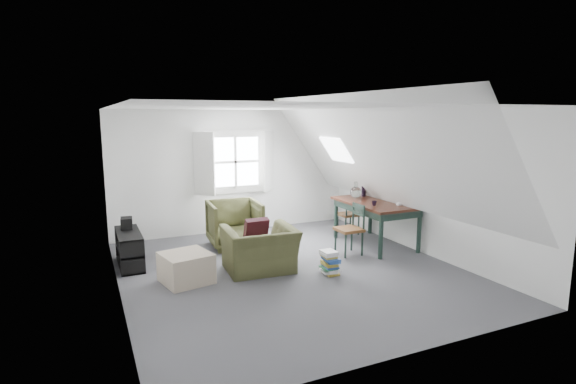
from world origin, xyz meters
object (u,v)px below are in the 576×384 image
dining_chair_far (349,214)px  dining_chair_near (351,228)px  ottoman (186,268)px  magazine_stack (330,263)px  media_shelf (130,251)px  armchair_far (235,246)px  dining_table (376,207)px  armchair_near (260,271)px

dining_chair_far → dining_chair_near: bearing=80.4°
ottoman → magazine_stack: 2.14m
media_shelf → armchair_far: bearing=14.9°
dining_table → magazine_stack: dining_table is taller
armchair_near → media_shelf: size_ratio=1.00×
ottoman → armchair_near: bearing=-0.4°
ottoman → magazine_stack: bearing=-15.8°
armchair_far → media_shelf: size_ratio=0.87×
armchair_near → media_shelf: media_shelf is taller
armchair_near → magazine_stack: (0.92, -0.57, 0.18)m
armchair_near → ottoman: size_ratio=1.65×
dining_table → dining_chair_near: dining_chair_near is taller
dining_chair_far → magazine_stack: (-1.52, -1.87, -0.24)m
dining_chair_near → media_shelf: size_ratio=0.82×
dining_table → media_shelf: dining_table is taller
dining_table → magazine_stack: (-1.55, -1.02, -0.53)m
dining_table → magazine_stack: 1.93m
armchair_far → dining_chair_near: 2.17m
ottoman → dining_table: bearing=6.9°
armchair_near → dining_chair_near: dining_chair_near is taller
armchair_near → dining_chair_near: bearing=-170.8°
dining_chair_near → magazine_stack: (-0.83, -0.73, -0.28)m
media_shelf → magazine_stack: media_shelf is taller
dining_chair_far → magazine_stack: size_ratio=2.23×
dining_table → dining_chair_far: (-0.03, 0.85, -0.29)m
armchair_far → armchair_near: bearing=-88.2°
armchair_near → media_shelf: bearing=-27.4°
armchair_near → media_shelf: 2.13m
ottoman → dining_chair_far: size_ratio=0.80×
dining_chair_far → media_shelf: bearing=24.2°
dining_chair_near → magazine_stack: size_ratio=2.43×
armchair_near → magazine_stack: bearing=152.0°
ottoman → dining_chair_near: dining_chair_near is taller
dining_chair_near → magazine_stack: dining_chair_near is taller
media_shelf → magazine_stack: size_ratio=2.96×
dining_table → media_shelf: size_ratio=1.54×
armchair_near → armchair_far: size_ratio=1.14×
armchair_near → dining_chair_far: bearing=-148.0°
dining_table → dining_chair_near: 0.81m
armchair_far → media_shelf: media_shelf is taller
armchair_near → ottoman: bearing=3.6°
armchair_near → dining_chair_far: dining_chair_far is taller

